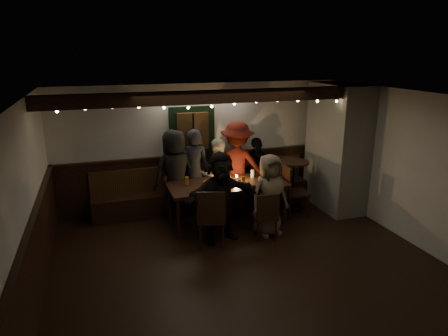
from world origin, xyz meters
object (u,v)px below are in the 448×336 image
object	(u,v)px
high_top	(293,179)
person_a	(175,173)
chair_end	(292,188)
person_f	(221,197)
chair_near_left	(211,215)
person_e	(257,172)
person_d	(237,165)
chair_near_right	(266,214)
person_b	(194,171)
person_c	(217,175)
person_g	(269,195)
dining_table	(227,187)

from	to	relation	value
high_top	person_a	xyz separation A→B (m)	(-2.42, 0.38, 0.23)
chair_end	person_f	bearing A→B (deg)	-159.92
chair_near_left	person_e	xyz separation A→B (m)	(1.47, 1.59, 0.16)
chair_near_left	high_top	distance (m)	2.43
person_d	person_f	bearing A→B (deg)	82.92
chair_near_right	chair_end	bearing A→B (deg)	42.70
person_a	person_b	xyz separation A→B (m)	(0.42, 0.10, -0.01)
person_c	person_f	bearing A→B (deg)	77.61
chair_near_left	person_g	bearing A→B (deg)	9.31
chair_near_left	person_f	xyz separation A→B (m)	(0.23, 0.21, 0.22)
person_a	person_e	xyz separation A→B (m)	(1.77, 0.03, -0.14)
dining_table	person_c	size ratio (longest dim) A/B	1.47
chair_end	person_e	xyz separation A→B (m)	(-0.44, 0.77, 0.16)
chair_end	chair_near_left	bearing A→B (deg)	-156.65
person_e	high_top	bearing A→B (deg)	135.64
high_top	person_b	bearing A→B (deg)	166.67
chair_end	person_b	size ratio (longest dim) A/B	0.60
person_f	person_a	bearing A→B (deg)	100.17
dining_table	person_g	size ratio (longest dim) A/B	1.49
person_f	person_e	bearing A→B (deg)	36.89
person_g	high_top	bearing A→B (deg)	35.93
dining_table	chair_end	world-z (taller)	chair_end
person_e	person_f	distance (m)	1.86
person_e	person_f	size ratio (longest dim) A/B	0.92
person_d	person_g	xyz separation A→B (m)	(0.10, -1.43, -0.17)
chair_end	person_d	bearing A→B (deg)	138.05
dining_table	person_g	world-z (taller)	person_g
person_b	person_c	size ratio (longest dim) A/B	1.14
chair_near_right	person_b	bearing A→B (deg)	117.24
person_f	high_top	bearing A→B (deg)	16.14
person_b	person_g	distance (m)	1.79
dining_table	person_c	world-z (taller)	person_c
high_top	person_e	bearing A→B (deg)	147.88
person_c	person_b	bearing A→B (deg)	-9.35
person_b	high_top	bearing A→B (deg)	-175.83
person_c	person_e	xyz separation A→B (m)	(0.90, 0.02, -0.02)
person_c	person_g	bearing A→B (deg)	113.58
chair_near_right	person_d	xyz separation A→B (m)	(0.05, 1.64, 0.43)
dining_table	person_a	size ratio (longest dim) A/B	1.27
person_b	person_f	xyz separation A→B (m)	(0.11, -1.45, -0.06)
person_c	chair_near_right	bearing A→B (deg)	106.25
dining_table	person_g	xyz separation A→B (m)	(0.56, -0.71, 0.02)
person_b	dining_table	bearing A→B (deg)	138.01
chair_near_left	person_f	distance (m)	0.38
chair_end	person_a	distance (m)	2.35
person_e	person_a	bearing A→B (deg)	-11.23
chair_near_left	chair_near_right	xyz separation A→B (m)	(0.99, -0.03, -0.09)
dining_table	person_g	distance (m)	0.90
person_b	person_g	xyz separation A→B (m)	(1.01, -1.48, -0.12)
person_f	person_d	bearing A→B (deg)	49.06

